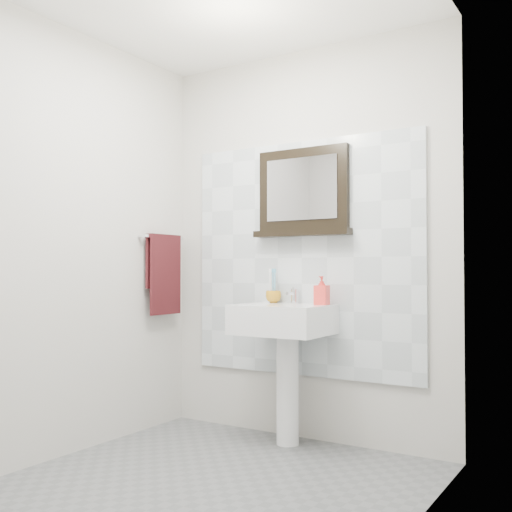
{
  "coord_description": "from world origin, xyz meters",
  "views": [
    {
      "loc": [
        1.78,
        -2.32,
        1.06
      ],
      "look_at": [
        -0.02,
        0.55,
        1.15
      ],
      "focal_mm": 42.0,
      "sensor_mm": 36.0,
      "label": 1
    }
  ],
  "objects": [
    {
      "name": "back_wall",
      "position": [
        0.0,
        1.1,
        1.25
      ],
      "size": [
        2.0,
        0.01,
        2.5
      ],
      "primitive_type": "cube",
      "color": "beige",
      "rests_on": "ground"
    },
    {
      "name": "hand_towel",
      "position": [
        -0.94,
        0.83,
        1.09
      ],
      "size": [
        0.06,
        0.3,
        0.55
      ],
      "color": "#340E11",
      "rests_on": "towel_bar"
    },
    {
      "name": "toothbrush_cup",
      "position": [
        -0.17,
        1.01,
        0.9
      ],
      "size": [
        0.13,
        0.13,
        0.08
      ],
      "primitive_type": "imported",
      "rotation": [
        0.0,
        0.0,
        0.42
      ],
      "color": "#B67B15",
      "rests_on": "pedestal_sink"
    },
    {
      "name": "right_wall",
      "position": [
        1.0,
        0.0,
        1.25
      ],
      "size": [
        0.01,
        2.2,
        2.5
      ],
      "primitive_type": "cube",
      "color": "beige",
      "rests_on": "ground"
    },
    {
      "name": "towel_bar",
      "position": [
        -0.95,
        0.83,
        1.3
      ],
      "size": [
        0.07,
        0.4,
        0.03
      ],
      "color": "silver",
      "rests_on": "left_wall"
    },
    {
      "name": "framed_mirror",
      "position": [
        0.02,
        1.06,
        1.55
      ],
      "size": [
        0.66,
        0.11,
        0.56
      ],
      "color": "black",
      "rests_on": "back_wall"
    },
    {
      "name": "toothbrushes",
      "position": [
        -0.18,
        1.02,
        0.98
      ],
      "size": [
        0.05,
        0.04,
        0.21
      ],
      "color": "white",
      "rests_on": "toothbrush_cup"
    },
    {
      "name": "floor",
      "position": [
        0.0,
        0.0,
        0.0
      ],
      "size": [
        2.0,
        2.2,
        0.01
      ],
      "primitive_type": "cube",
      "color": "#5D6062",
      "rests_on": "ground"
    },
    {
      "name": "pedestal_sink",
      "position": [
        -0.02,
        0.87,
        0.68
      ],
      "size": [
        0.55,
        0.44,
        0.96
      ],
      "color": "white",
      "rests_on": "ground"
    },
    {
      "name": "left_wall",
      "position": [
        -1.0,
        0.0,
        1.25
      ],
      "size": [
        0.01,
        2.2,
        2.5
      ],
      "primitive_type": "cube",
      "color": "beige",
      "rests_on": "ground"
    },
    {
      "name": "splashback",
      "position": [
        0.0,
        1.09,
        1.15
      ],
      "size": [
        1.6,
        0.02,
        1.5
      ],
      "primitive_type": "cube",
      "color": "silver",
      "rests_on": "back_wall"
    },
    {
      "name": "soap_dispenser",
      "position": [
        0.19,
        0.97,
        0.95
      ],
      "size": [
        0.09,
        0.09,
        0.17
      ],
      "primitive_type": "imported",
      "rotation": [
        0.0,
        0.0,
        0.08
      ],
      "color": "red",
      "rests_on": "pedestal_sink"
    }
  ]
}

